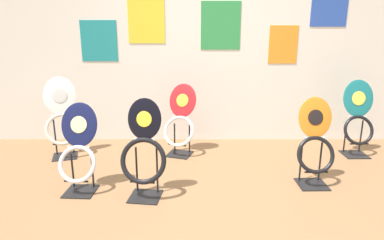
{
  "coord_description": "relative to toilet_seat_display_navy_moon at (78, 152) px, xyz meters",
  "views": [
    {
      "loc": [
        -0.18,
        -2.5,
        1.54
      ],
      "look_at": [
        -0.18,
        1.04,
        0.55
      ],
      "focal_mm": 32.0,
      "sensor_mm": 36.0,
      "label": 1
    }
  ],
  "objects": [
    {
      "name": "wall_back",
      "position": [
        1.25,
        1.56,
        0.91
      ],
      "size": [
        8.0,
        0.07,
        2.6
      ],
      "color": "silver",
      "rests_on": "ground_plane"
    },
    {
      "name": "ground_plane",
      "position": [
        1.25,
        -0.49,
        -0.39
      ],
      "size": [
        14.0,
        14.0,
        0.0
      ],
      "primitive_type": "plane",
      "color": "#8E6642"
    },
    {
      "name": "toilet_seat_display_crimson_swirl",
      "position": [
        0.92,
        0.97,
        -0.0
      ],
      "size": [
        0.45,
        0.43,
        0.85
      ],
      "color": "black",
      "rests_on": "ground_plane"
    },
    {
      "name": "toilet_seat_display_orange_sun",
      "position": [
        2.26,
        0.13,
        0.01
      ],
      "size": [
        0.37,
        0.29,
        0.87
      ],
      "color": "black",
      "rests_on": "ground_plane"
    },
    {
      "name": "toilet_seat_display_navy_moon",
      "position": [
        0.0,
        0.0,
        0.0
      ],
      "size": [
        0.37,
        0.35,
        0.84
      ],
      "color": "black",
      "rests_on": "ground_plane"
    },
    {
      "name": "toilet_seat_display_jazz_black",
      "position": [
        0.63,
        -0.13,
        0.03
      ],
      "size": [
        0.44,
        0.31,
        0.92
      ],
      "color": "black",
      "rests_on": "ground_plane"
    },
    {
      "name": "toilet_seat_display_white_plain",
      "position": [
        -0.48,
        0.91,
        0.08
      ],
      "size": [
        0.45,
        0.4,
        0.95
      ],
      "color": "black",
      "rests_on": "ground_plane"
    },
    {
      "name": "toilet_seat_display_teal_sax",
      "position": [
        3.05,
        0.95,
        0.04
      ],
      "size": [
        0.37,
        0.29,
        0.91
      ],
      "color": "black",
      "rests_on": "ground_plane"
    }
  ]
}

